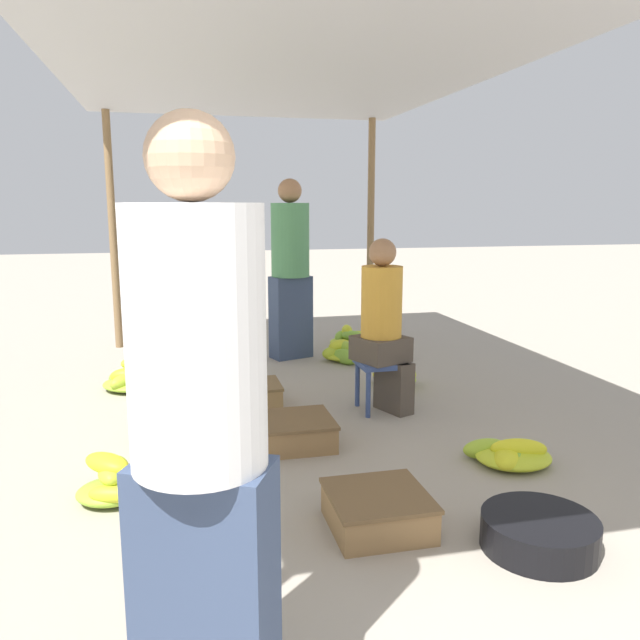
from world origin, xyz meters
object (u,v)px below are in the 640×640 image
at_px(crate_near, 296,431).
at_px(stool, 380,370).
at_px(banana_pile_left_2, 136,379).
at_px(crate_far, 254,395).
at_px(shopper_walking_mid, 290,267).
at_px(banana_pile_right_3, 345,353).
at_px(banana_pile_right_2, 349,338).
at_px(crate_mid, 378,510).
at_px(banana_pile_left_1, 184,424).
at_px(vendor_seated, 384,324).
at_px(banana_pile_right_1, 397,378).
at_px(banana_pile_left_0, 115,482).
at_px(banana_pile_right_0, 509,454).
at_px(basin_black, 539,533).
at_px(vendor_foreground, 200,431).

bearing_deg(crate_near, stool, 35.57).
bearing_deg(stool, banana_pile_left_2, 151.26).
height_order(stool, crate_far, stool).
bearing_deg(shopper_walking_mid, banana_pile_right_3, -29.48).
distance_m(banana_pile_right_2, crate_mid, 3.90).
height_order(banana_pile_left_1, crate_near, banana_pile_left_1).
bearing_deg(crate_near, banana_pile_left_1, 154.67).
height_order(vendor_seated, banana_pile_right_1, vendor_seated).
relative_size(banana_pile_left_0, banana_pile_right_3, 0.75).
bearing_deg(banana_pile_right_0, stool, 111.32).
xyz_separation_m(banana_pile_left_0, banana_pile_right_3, (1.96, 2.57, -0.02)).
distance_m(banana_pile_left_1, banana_pile_right_0, 2.09).
bearing_deg(banana_pile_left_0, banana_pile_left_2, 90.01).
bearing_deg(basin_black, banana_pile_left_2, 122.32).
distance_m(vendor_seated, crate_mid, 1.84).
height_order(vendor_seated, banana_pile_left_2, vendor_seated).
bearing_deg(crate_far, banana_pile_left_0, -123.20).
relative_size(vendor_foreground, banana_pile_right_3, 3.27).
bearing_deg(vendor_seated, shopper_walking_mid, 101.35).
height_order(crate_near, shopper_walking_mid, shopper_walking_mid).
xyz_separation_m(crate_far, shopper_walking_mid, (0.57, 1.47, 0.83)).
relative_size(crate_near, shopper_walking_mid, 0.26).
relative_size(stool, crate_far, 0.95).
height_order(vendor_seated, banana_pile_right_2, vendor_seated).
relative_size(banana_pile_right_1, crate_far, 1.06).
bearing_deg(stool, crate_far, 160.93).
xyz_separation_m(banana_pile_right_0, banana_pile_right_1, (-0.10, 1.67, 0.02)).
distance_m(banana_pile_left_2, banana_pile_right_0, 3.08).
bearing_deg(crate_far, crate_mid, -80.13).
height_order(crate_near, crate_far, same).
xyz_separation_m(banana_pile_left_0, banana_pile_right_0, (2.25, -0.05, -0.04)).
relative_size(banana_pile_left_1, crate_near, 1.62).
relative_size(vendor_foreground, banana_pile_left_1, 2.33).
xyz_separation_m(vendor_seated, banana_pile_right_3, (0.13, 1.52, -0.58)).
distance_m(vendor_foreground, basin_black, 1.82).
xyz_separation_m(vendor_foreground, basin_black, (1.49, 0.62, -0.84)).
distance_m(stool, basin_black, 2.01).
height_order(stool, shopper_walking_mid, shopper_walking_mid).
distance_m(vendor_seated, banana_pile_right_1, 0.87).
distance_m(vendor_foreground, banana_pile_right_3, 4.49).
relative_size(vendor_foreground, vendor_seated, 1.37).
xyz_separation_m(banana_pile_left_1, crate_far, (0.53, 0.52, 0.01)).
bearing_deg(basin_black, banana_pile_right_1, 84.17).
distance_m(banana_pile_left_0, banana_pile_right_3, 3.24).
height_order(vendor_foreground, crate_far, vendor_foreground).
distance_m(banana_pile_right_1, crate_near, 1.53).
distance_m(banana_pile_right_0, crate_far, 1.97).
bearing_deg(banana_pile_left_1, banana_pile_right_2, 52.28).
bearing_deg(stool, banana_pile_right_3, 84.37).
height_order(stool, crate_mid, stool).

